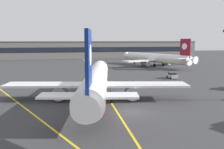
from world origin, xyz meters
name	(u,v)px	position (x,y,z in m)	size (l,w,h in m)	color
ground_plane	(132,112)	(0.00, 0.00, 0.00)	(400.00, 400.00, 0.00)	#353538
taxiway_centreline	(97,81)	(0.00, 30.00, 0.00)	(0.30, 180.00, 0.01)	yellow
taxiway_lead_in_stripe	(33,114)	(-14.00, 2.00, 0.00)	(0.30, 60.00, 0.01)	yellow
airliner_foreground	(96,81)	(-3.85, 8.56, 3.37)	(32.29, 41.13, 11.65)	white
airliner_background	(156,58)	(29.55, 62.34, 3.16)	(29.61, 37.30, 10.92)	white
service_car_second	(172,76)	(20.85, 29.85, 0.77)	(2.30, 4.34, 1.79)	#B7B7BC
terminal_building	(88,50)	(9.14, 117.14, 4.87)	(133.02, 12.40, 9.73)	slate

